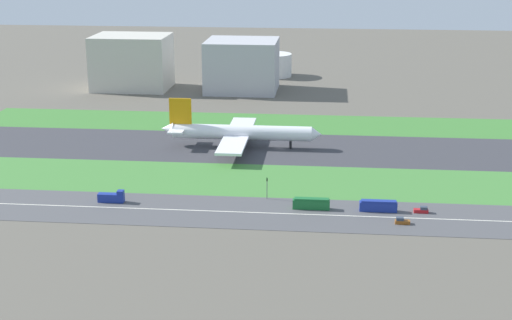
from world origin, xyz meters
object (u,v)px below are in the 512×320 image
bus_1 (311,204)px  truck_0 (112,197)px  bus_0 (378,206)px  airliner (238,132)px  hangar_building (242,65)px  traffic_light (267,186)px  terminal_building (132,62)px  fuel_tank_west (273,65)px  car_2 (422,210)px  car_1 (402,221)px

bus_1 → truck_0: bearing=180.0°
bus_0 → bus_1: bearing=180.0°
airliner → hangar_building: bearing=95.8°
truck_0 → traffic_light: 50.19m
airliner → terminal_building: terminal_building is taller
hangar_building → fuel_tank_west: 47.45m
airliner → hangar_building: 114.84m
fuel_tank_west → car_2: bearing=-74.3°
car_1 → truck_0: bearing=-6.2°
traffic_light → terminal_building: 196.07m
car_1 → fuel_tank_west: 243.81m
airliner → car_2: (65.66, -68.00, -5.31)m
bus_0 → fuel_tank_west: (-50.50, 227.00, 4.99)m
bus_0 → car_1: size_ratio=2.64×
car_2 → car_1: size_ratio=1.00×
bus_1 → car_1: bearing=-20.2°
bus_1 → terminal_building: bearing=119.8°
airliner → traffic_light: airliner is taller
car_2 → bus_0: bearing=-180.0°
truck_0 → hangar_building: (21.16, 182.00, 12.22)m
car_1 → airliner: bearing=-53.0°
terminal_building → fuel_tank_west: 87.59m
terminal_building → bus_1: bearing=-60.2°
car_1 → hangar_building: bearing=-69.9°
fuel_tank_west → car_1: bearing=-76.5°
car_2 → traffic_light: size_ratio=0.61×
truck_0 → fuel_tank_west: 229.66m
hangar_building → car_1: bearing=-69.9°
bus_1 → fuel_tank_west: bearing=97.4°
car_2 → bus_1: bearing=-180.0°
bus_1 → car_1: 29.04m
truck_0 → car_2: truck_0 is taller
truck_0 → fuel_tank_west: (34.45, 227.00, 5.13)m
hangar_building → fuel_tank_west: bearing=73.5°
bus_1 → hangar_building: hangar_building is taller
truck_0 → terminal_building: 186.86m
terminal_building → hangar_building: terminal_building is taller
fuel_tank_west → hangar_building: bearing=-106.5°
traffic_light → terminal_building: bearing=117.3°
terminal_building → fuel_tank_west: size_ratio=1.78×
car_1 → fuel_tank_west: size_ratio=0.19×
car_1 → car_2: bearing=-124.9°
car_2 → hangar_building: bearing=113.0°
airliner → hangar_building: size_ratio=1.69×
bus_0 → car_1: 11.91m
car_1 → bus_1: bearing=-20.2°
car_2 → traffic_light: bearing=170.7°
truck_0 → bus_1: (64.12, 0.00, 0.15)m
fuel_tank_west → airliner: bearing=-90.6°
car_1 → traffic_light: bearing=-23.2°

